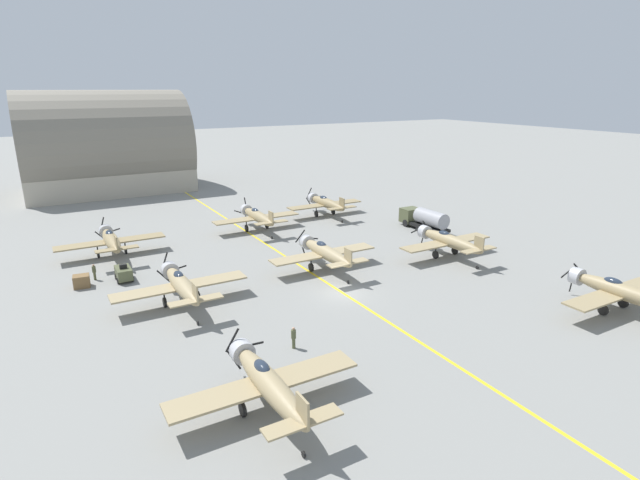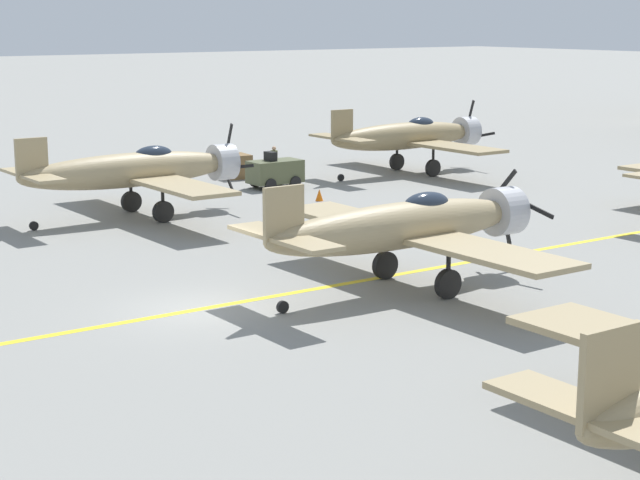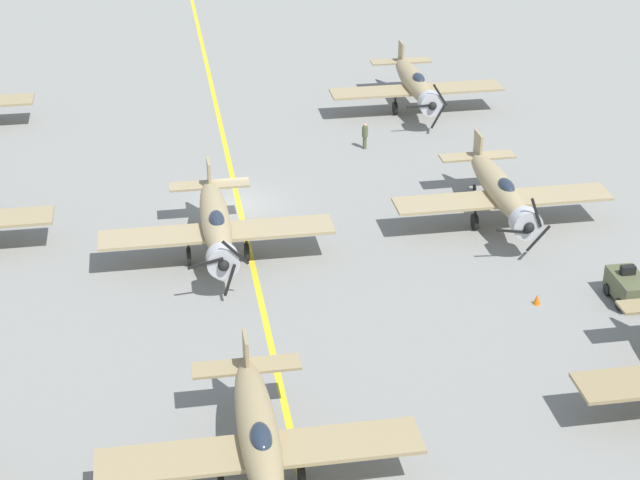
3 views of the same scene
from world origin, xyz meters
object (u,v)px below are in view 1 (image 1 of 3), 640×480
object	(u,v)px
fuel_tanker	(424,219)
hangar	(106,153)
airplane_mid_center	(325,252)
airplane_mid_right	(448,241)
airplane_mid_left	(181,284)
airplane_far_right	(326,203)
traffic_cone	(169,271)
supply_crate_by_tanker	(82,281)
airplane_far_center	(257,216)
tow_tractor	(124,273)
ground_crew_walking	(294,337)
airplane_near_left	(267,382)
airplane_far_left	(111,240)
ground_crew_inspecting	(94,271)
airplane_near_right	(620,291)

from	to	relation	value
fuel_tanker	hangar	bearing A→B (deg)	123.20
airplane_mid_center	hangar	size ratio (longest dim) A/B	0.42
airplane_mid_right	airplane_mid_left	size ratio (longest dim) A/B	1.00
airplane_far_right	traffic_cone	xyz separation A→B (m)	(-26.91, -13.07, -1.74)
airplane_mid_right	supply_crate_by_tanker	distance (m)	39.18
airplane_far_center	tow_tractor	xyz separation A→B (m)	(-19.06, -10.29, -1.22)
airplane_far_center	ground_crew_walking	bearing A→B (deg)	-104.89
airplane_mid_left	airplane_near_left	bearing A→B (deg)	-81.75
tow_tractor	supply_crate_by_tanker	distance (m)	3.92
airplane_mid_left	hangar	world-z (taller)	hangar
airplane_far_left	ground_crew_inspecting	size ratio (longest dim) A/B	7.09
ground_crew_walking	airplane_mid_center	bearing A→B (deg)	51.66
airplane_far_right	airplane_far_center	bearing A→B (deg)	-171.67
ground_crew_walking	supply_crate_by_tanker	bearing A→B (deg)	120.90
airplane_mid_right	ground_crew_inspecting	bearing A→B (deg)	177.50
airplane_far_left	traffic_cone	distance (m)	10.03
airplane_near_left	hangar	world-z (taller)	hangar
airplane_far_center	tow_tractor	world-z (taller)	airplane_far_center
airplane_near_right	tow_tractor	distance (m)	46.44
airplane_near_right	ground_crew_inspecting	bearing A→B (deg)	140.47
airplane_mid_left	airplane_far_center	bearing A→B (deg)	58.42
traffic_cone	tow_tractor	bearing A→B (deg)	174.51
airplane_far_center	fuel_tanker	bearing A→B (deg)	-25.05
airplane_near_right	tow_tractor	bearing A→B (deg)	140.02
airplane_near_left	airplane_near_right	world-z (taller)	same
airplane_far_center	tow_tractor	bearing A→B (deg)	-148.13
airplane_far_left	ground_crew_inspecting	bearing A→B (deg)	-99.32
airplane_mid_right	fuel_tanker	xyz separation A→B (m)	(5.52, 10.40, -0.50)
airplane_far_left	airplane_far_right	distance (m)	31.45
airplane_far_right	airplane_far_center	world-z (taller)	airplane_far_center
tow_tractor	traffic_cone	world-z (taller)	tow_tractor
traffic_cone	airplane_mid_center	bearing A→B (deg)	-25.72
airplane_near_right	airplane_far_right	bearing A→B (deg)	95.61
tow_tractor	hangar	distance (m)	51.04
airplane_near_right	traffic_cone	distance (m)	42.87
supply_crate_by_tanker	airplane_far_left	bearing A→B (deg)	64.22
airplane_mid_center	tow_tractor	world-z (taller)	airplane_mid_center
airplane_far_left	airplane_mid_left	distance (m)	17.84
airplane_near_right	supply_crate_by_tanker	xyz separation A→B (m)	(-39.81, 29.57, -1.39)
airplane_near_left	airplane_far_center	size ratio (longest dim) A/B	1.00
airplane_mid_right	airplane_mid_center	xyz separation A→B (m)	(-14.38, 3.46, 0.00)
airplane_mid_right	airplane_far_center	size ratio (longest dim) A/B	1.00
fuel_tanker	airplane_mid_center	bearing A→B (deg)	-160.77
airplane_far_right	fuel_tanker	distance (m)	15.42
ground_crew_walking	traffic_cone	bearing A→B (deg)	101.83
airplane_far_right	ground_crew_inspecting	distance (m)	35.64
airplane_mid_left	hangar	size ratio (longest dim) A/B	0.42
airplane_near_left	tow_tractor	size ratio (longest dim) A/B	4.62
airplane_far_right	supply_crate_by_tanker	distance (m)	37.40
airplane_far_right	hangar	size ratio (longest dim) A/B	0.42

